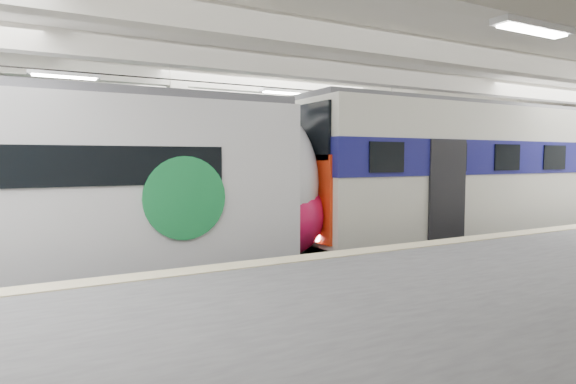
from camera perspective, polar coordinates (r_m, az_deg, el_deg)
station_hall at (r=11.38m, az=8.71°, el=5.49°), size 36.00×24.00×5.75m
modern_emu at (r=10.83m, az=-25.57°, el=-0.61°), size 13.44×2.78×4.35m
older_rer at (r=17.19m, az=22.48°, el=2.02°), size 14.18×3.13×4.65m
far_train at (r=16.61m, az=-17.54°, el=2.30°), size 15.40×3.32×4.85m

